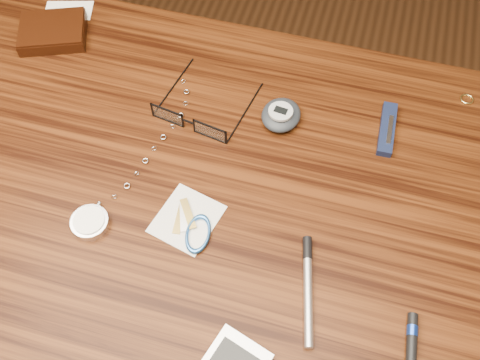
% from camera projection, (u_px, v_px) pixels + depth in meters
% --- Properties ---
extents(ground, '(3.80, 3.80, 0.00)m').
position_uv_depth(ground, '(220.00, 342.00, 1.39)').
color(ground, '#472814').
rests_on(ground, ground).
extents(desk, '(1.00, 0.70, 0.75)m').
position_uv_depth(desk, '(208.00, 229.00, 0.84)').
color(desk, '#3D1B09').
rests_on(desk, ground).
extents(wallet_and_card, '(0.13, 0.16, 0.02)m').
position_uv_depth(wallet_and_card, '(53.00, 31.00, 0.91)').
color(wallet_and_card, black).
rests_on(wallet_and_card, desk).
extents(eyeglasses, '(0.15, 0.15, 0.03)m').
position_uv_depth(eyeglasses, '(191.00, 120.00, 0.81)').
color(eyeglasses, black).
rests_on(eyeglasses, desk).
extents(gold_ring, '(0.02, 0.02, 0.00)m').
position_uv_depth(gold_ring, '(467.00, 99.00, 0.84)').
color(gold_ring, '#E8CE73').
rests_on(gold_ring, desk).
extents(pocket_watch, '(0.09, 0.31, 0.02)m').
position_uv_depth(pocket_watch, '(94.00, 218.00, 0.73)').
color(pocket_watch, silver).
rests_on(pocket_watch, desk).
extents(pedometer, '(0.07, 0.07, 0.03)m').
position_uv_depth(pedometer, '(281.00, 115.00, 0.81)').
color(pedometer, '#1F232A').
rests_on(pedometer, desk).
extents(notepad_keys, '(0.10, 0.10, 0.01)m').
position_uv_depth(notepad_keys, '(193.00, 226.00, 0.72)').
color(notepad_keys, white).
rests_on(notepad_keys, desk).
extents(pocket_knife, '(0.02, 0.10, 0.01)m').
position_uv_depth(pocket_knife, '(387.00, 129.00, 0.81)').
color(pocket_knife, '#101433').
rests_on(pocket_knife, desk).
extents(silver_pen, '(0.04, 0.14, 0.01)m').
position_uv_depth(silver_pen, '(308.00, 281.00, 0.68)').
color(silver_pen, silver).
rests_on(silver_pen, desk).
extents(black_blue_pen, '(0.02, 0.10, 0.01)m').
position_uv_depth(black_blue_pen, '(412.00, 350.00, 0.63)').
color(black_blue_pen, black).
rests_on(black_blue_pen, desk).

